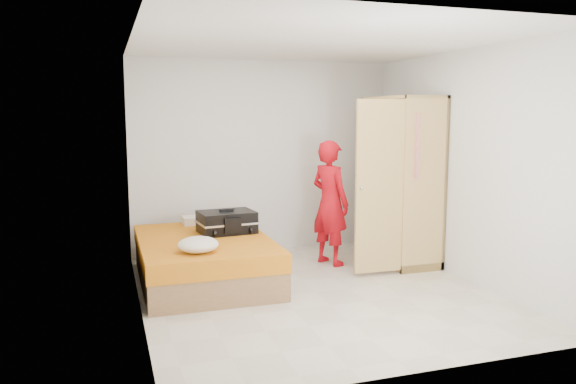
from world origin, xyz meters
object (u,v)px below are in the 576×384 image
object	(u,v)px
person	(330,203)
suitcase	(227,222)
bed	(204,259)
wardrobe	(399,184)
round_cushion	(198,245)

from	to	relation	value
person	suitcase	distance (m)	1.34
bed	wardrobe	world-z (taller)	wardrobe
wardrobe	round_cushion	world-z (taller)	wardrobe
wardrobe	suitcase	distance (m)	2.23
person	suitcase	size ratio (longest dim) A/B	2.25
suitcase	round_cushion	world-z (taller)	suitcase
round_cushion	bed	bearing A→B (deg)	75.52
bed	person	world-z (taller)	person
suitcase	round_cushion	bearing A→B (deg)	-124.71
wardrobe	person	world-z (taller)	wardrobe
bed	person	xyz separation A→B (m)	(1.63, 0.26, 0.53)
person	wardrobe	bearing A→B (deg)	-124.56
round_cushion	person	bearing A→B (deg)	26.39
bed	wardrobe	size ratio (longest dim) A/B	0.96
bed	person	bearing A→B (deg)	9.00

